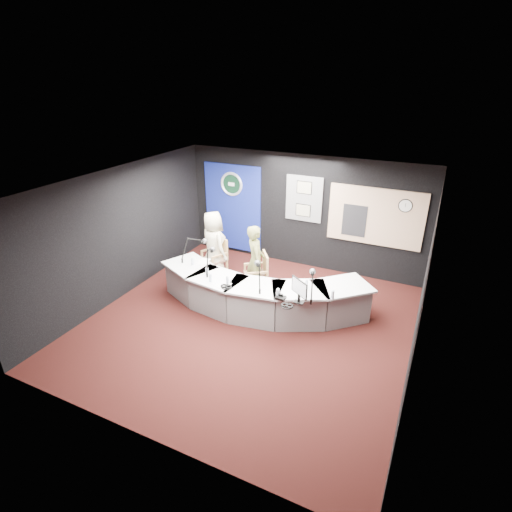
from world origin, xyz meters
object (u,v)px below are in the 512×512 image
at_px(armchair_right, 255,275).
at_px(broadcast_desk, 257,294).
at_px(armchair_left, 214,257).
at_px(person_man, 214,245).
at_px(person_woman, 255,261).

bearing_deg(armchair_right, broadcast_desk, -6.46).
xyz_separation_m(broadcast_desk, armchair_right, (-0.32, 0.59, 0.08)).
bearing_deg(armchair_left, person_man, 0.00).
distance_m(armchair_left, person_woman, 1.33).
distance_m(broadcast_desk, person_woman, 0.80).
relative_size(broadcast_desk, armchair_left, 4.41).
bearing_deg(person_woman, person_man, 40.82).
height_order(broadcast_desk, armchair_left, armchair_left).
relative_size(armchair_left, armchair_right, 1.11).
distance_m(armchair_right, person_woman, 0.35).
xyz_separation_m(armchair_left, person_woman, (1.25, -0.34, 0.30)).
bearing_deg(person_woman, armchair_right, -0.00).
relative_size(broadcast_desk, person_man, 2.75).
relative_size(person_man, person_woman, 1.01).
bearing_deg(armchair_left, armchair_right, 10.67).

